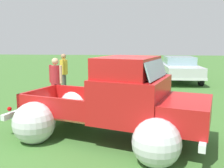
# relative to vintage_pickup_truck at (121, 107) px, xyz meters

# --- Properties ---
(ground_plane) EXTENTS (80.00, 80.00, 0.00)m
(ground_plane) POSITION_rel_vintage_pickup_truck_xyz_m (-0.37, 0.11, -0.76)
(ground_plane) COLOR #3D6B2D
(vintage_pickup_truck) EXTENTS (4.98, 3.74, 1.96)m
(vintage_pickup_truck) POSITION_rel_vintage_pickup_truck_xyz_m (0.00, 0.00, 0.00)
(vintage_pickup_truck) COLOR black
(vintage_pickup_truck) RESTS_ON ground
(show_car_0) EXTENTS (1.99, 4.18, 1.43)m
(show_car_0) POSITION_rel_vintage_pickup_truck_xyz_m (-0.77, 8.52, 0.02)
(show_car_0) COLOR black
(show_car_0) RESTS_ON ground
(show_car_1) EXTENTS (2.02, 4.69, 1.43)m
(show_car_1) POSITION_rel_vintage_pickup_truck_xyz_m (2.76, 9.24, 0.03)
(show_car_1) COLOR black
(show_car_1) RESTS_ON ground
(spectator_0) EXTENTS (0.38, 0.54, 1.75)m
(spectator_0) POSITION_rel_vintage_pickup_truck_xyz_m (-2.87, 5.05, 0.25)
(spectator_0) COLOR #4C4742
(spectator_0) RESTS_ON ground
(spectator_1) EXTENTS (0.53, 0.44, 1.73)m
(spectator_1) POSITION_rel_vintage_pickup_truck_xyz_m (-2.36, 2.47, 0.23)
(spectator_1) COLOR black
(spectator_1) RESTS_ON ground
(lane_cone_0) EXTENTS (0.36, 0.36, 0.63)m
(lane_cone_0) POSITION_rel_vintage_pickup_truck_xyz_m (0.57, 3.09, -0.45)
(lane_cone_0) COLOR black
(lane_cone_0) RESTS_ON ground
(lane_cone_1) EXTENTS (0.36, 0.36, 0.63)m
(lane_cone_1) POSITION_rel_vintage_pickup_truck_xyz_m (2.43, 2.48, -0.45)
(lane_cone_1) COLOR black
(lane_cone_1) RESTS_ON ground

